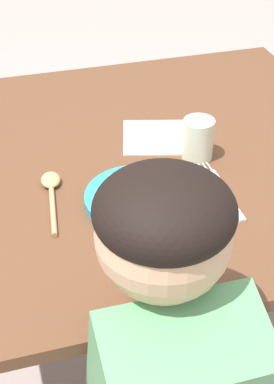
{
  "coord_description": "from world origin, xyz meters",
  "views": [
    {
      "loc": [
        -0.27,
        -1.01,
        1.41
      ],
      "look_at": [
        -0.03,
        -0.15,
        0.75
      ],
      "focal_mm": 54.7,
      "sensor_mm": 36.0,
      "label": 1
    }
  ],
  "objects_px": {
    "plate": "(137,195)",
    "fork": "(221,190)",
    "spoon": "(51,189)",
    "drinking_cup": "(198,139)"
  },
  "relations": [
    {
      "from": "fork",
      "to": "spoon",
      "type": "distance_m",
      "value": 0.33
    },
    {
      "from": "plate",
      "to": "spoon",
      "type": "bearing_deg",
      "value": 152.52
    },
    {
      "from": "spoon",
      "to": "drinking_cup",
      "type": "xyz_separation_m",
      "value": [
        0.32,
        0.04,
        0.04
      ]
    },
    {
      "from": "plate",
      "to": "fork",
      "type": "xyz_separation_m",
      "value": [
        0.17,
        -0.01,
        -0.02
      ]
    },
    {
      "from": "fork",
      "to": "spoon",
      "type": "bearing_deg",
      "value": 73.79
    },
    {
      "from": "fork",
      "to": "spoon",
      "type": "xyz_separation_m",
      "value": [
        -0.32,
        0.09,
        0.0
      ]
    },
    {
      "from": "plate",
      "to": "spoon",
      "type": "height_order",
      "value": "plate"
    },
    {
      "from": "drinking_cup",
      "to": "fork",
      "type": "bearing_deg",
      "value": -88.74
    },
    {
      "from": "spoon",
      "to": "drinking_cup",
      "type": "bearing_deg",
      "value": -76.21
    },
    {
      "from": "drinking_cup",
      "to": "spoon",
      "type": "bearing_deg",
      "value": -172.99
    }
  ]
}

